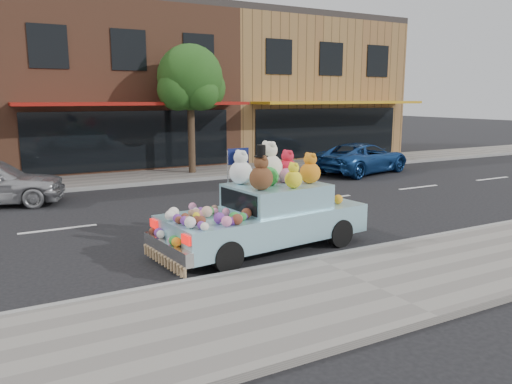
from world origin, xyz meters
TOP-DOWN VIEW (x-y plane):
  - ground at (0.00, 0.00)m, footprint 120.00×120.00m
  - near_sidewalk at (0.00, -6.50)m, footprint 60.00×3.00m
  - far_sidewalk at (0.00, 6.50)m, footprint 60.00×3.00m
  - near_kerb at (0.00, -5.00)m, footprint 60.00×0.12m
  - far_kerb at (0.00, 5.00)m, footprint 60.00×0.12m
  - storefront_mid at (0.00, 11.97)m, footprint 10.00×9.80m
  - storefront_right at (10.00, 11.97)m, footprint 10.00×9.80m
  - street_tree at (2.03, 6.55)m, footprint 3.00×2.70m
  - car_blue at (8.53, 3.66)m, footprint 4.94×3.17m
  - art_car at (-0.35, -3.74)m, footprint 4.65×2.23m

SIDE VIEW (x-z plane):
  - ground at x=0.00m, z-range 0.00..0.00m
  - near_sidewalk at x=0.00m, z-range 0.00..0.12m
  - far_sidewalk at x=0.00m, z-range 0.00..0.12m
  - near_kerb at x=0.00m, z-range 0.00..0.13m
  - far_kerb at x=0.00m, z-range 0.00..0.13m
  - car_blue at x=8.53m, z-range 0.00..1.27m
  - art_car at x=-0.35m, z-range -0.32..1.92m
  - storefront_mid at x=0.00m, z-range -0.01..7.29m
  - storefront_right at x=10.00m, z-range -0.01..7.29m
  - street_tree at x=2.03m, z-range 1.08..6.30m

